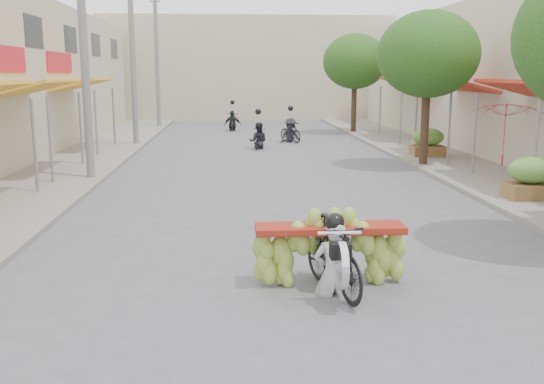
{
  "coord_description": "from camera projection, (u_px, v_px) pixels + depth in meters",
  "views": [
    {
      "loc": [
        -1.22,
        -6.24,
        3.17
      ],
      "look_at": [
        -0.49,
        4.28,
        1.1
      ],
      "focal_mm": 40.0,
      "sensor_mm": 36.0,
      "label": 1
    }
  ],
  "objects": [
    {
      "name": "utility_pole_far",
      "position": [
        133.0,
        53.0,
        26.22
      ],
      "size": [
        0.6,
        0.24,
        8.0
      ],
      "color": "slate",
      "rests_on": "ground"
    },
    {
      "name": "utility_pole_mid",
      "position": [
        84.0,
        43.0,
        17.41
      ],
      "size": [
        0.6,
        0.24,
        8.0
      ],
      "color": "slate",
      "rests_on": "ground"
    },
    {
      "name": "street_tree_mid",
      "position": [
        428.0,
        55.0,
        20.15
      ],
      "size": [
        3.4,
        3.4,
        5.25
      ],
      "color": "#3A2719",
      "rests_on": "ground"
    },
    {
      "name": "market_umbrella",
      "position": [
        508.0,
        100.0,
        15.91
      ],
      "size": [
        2.37,
        2.37,
        1.74
      ],
      "rotation": [
        0.0,
        0.0,
        0.28
      ],
      "color": "#B11725",
      "rests_on": "ground"
    },
    {
      "name": "bg_motorbike_c",
      "position": [
        233.0,
        117.0,
        34.1
      ],
      "size": [
        1.0,
        1.71,
        1.95
      ],
      "color": "black",
      "rests_on": "ground"
    },
    {
      "name": "pedestrian",
      "position": [
        419.0,
        134.0,
        22.81
      ],
      "size": [
        0.94,
        0.81,
        1.65
      ],
      "rotation": [
        0.0,
        0.0,
        3.64
      ],
      "color": "white",
      "rests_on": "ground"
    },
    {
      "name": "sidewalk_left",
      "position": [
        64.0,
        165.0,
        21.0
      ],
      "size": [
        4.0,
        60.0,
        0.12
      ],
      "primitive_type": "cube",
      "color": "gray",
      "rests_on": "ground"
    },
    {
      "name": "street_tree_far",
      "position": [
        355.0,
        62.0,
        31.9
      ],
      "size": [
        3.4,
        3.4,
        5.25
      ],
      "color": "#3A2719",
      "rests_on": "ground"
    },
    {
      "name": "utility_pole_back",
      "position": [
        157.0,
        58.0,
        35.03
      ],
      "size": [
        0.6,
        0.24,
        8.0
      ],
      "color": "slate",
      "rests_on": "ground"
    },
    {
      "name": "produce_crate_far",
      "position": [
        428.0,
        140.0,
        22.75
      ],
      "size": [
        1.2,
        0.88,
        1.16
      ],
      "color": "brown",
      "rests_on": "ground"
    },
    {
      "name": "bg_motorbike_b",
      "position": [
        290.0,
        124.0,
        28.23
      ],
      "size": [
        1.21,
        1.66,
        1.95
      ],
      "color": "black",
      "rests_on": "ground"
    },
    {
      "name": "sidewalk_right",
      "position": [
        457.0,
        161.0,
        21.95
      ],
      "size": [
        4.0,
        60.0,
        0.12
      ],
      "primitive_type": "cube",
      "color": "gray",
      "rests_on": "ground"
    },
    {
      "name": "ground",
      "position": [
        342.0,
        360.0,
        6.8
      ],
      "size": [
        120.0,
        120.0,
        0.0
      ],
      "primitive_type": "plane",
      "color": "#5A5A5F",
      "rests_on": "ground"
    },
    {
      "name": "far_building",
      "position": [
        246.0,
        69.0,
        43.33
      ],
      "size": [
        20.0,
        6.0,
        7.0
      ],
      "primitive_type": "cube",
      "color": "#C0B598",
      "rests_on": "ground"
    },
    {
      "name": "bg_motorbike_a",
      "position": [
        258.0,
        131.0,
        25.81
      ],
      "size": [
        0.86,
        1.55,
        1.95
      ],
      "color": "black",
      "rests_on": "ground"
    },
    {
      "name": "produce_crate_mid",
      "position": [
        532.0,
        175.0,
        14.92
      ],
      "size": [
        1.2,
        0.88,
        1.16
      ],
      "color": "brown",
      "rests_on": "ground"
    },
    {
      "name": "banana_motorbike",
      "position": [
        332.0,
        245.0,
        8.91
      ],
      "size": [
        2.24,
        1.99,
        2.03
      ],
      "color": "black",
      "rests_on": "ground"
    }
  ]
}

